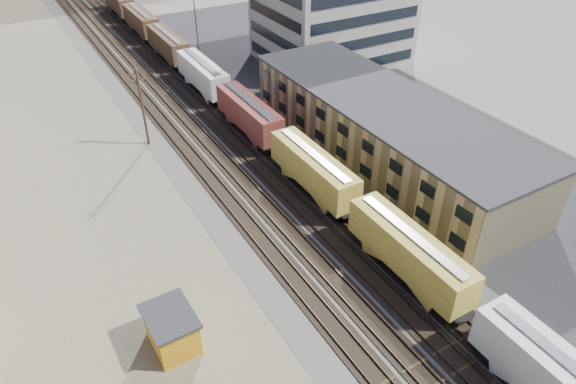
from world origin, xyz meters
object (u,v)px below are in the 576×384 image
freight_train (224,92)px  utility_pole_north (142,106)px  maintenance_shed (172,329)px  parked_car_blue (383,88)px

freight_train → utility_pole_north: size_ratio=11.97×
utility_pole_north → maintenance_shed: 32.31m
freight_train → utility_pole_north: 13.09m
maintenance_shed → utility_pole_north: bearing=75.5°
parked_car_blue → maintenance_shed: bearing=166.7°
parked_car_blue → utility_pole_north: bearing=129.0°
freight_train → utility_pole_north: (-12.30, -3.71, 2.50)m
freight_train → parked_car_blue: freight_train is taller
utility_pole_north → freight_train: bearing=16.8°
utility_pole_north → parked_car_blue: size_ratio=1.64×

